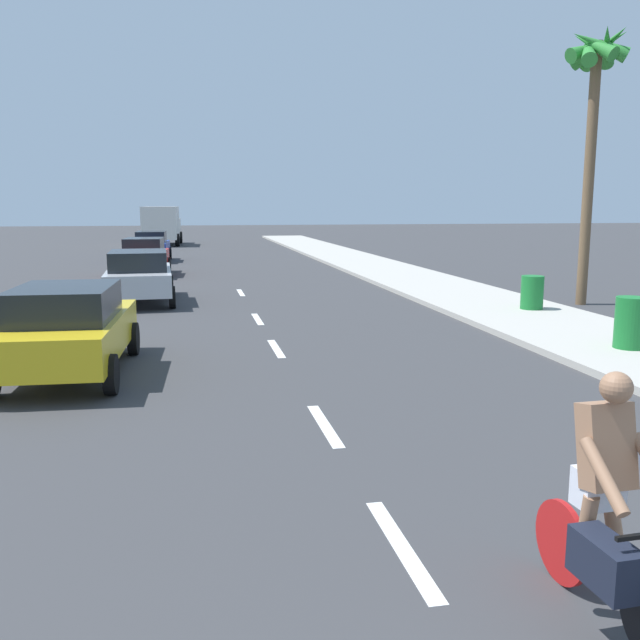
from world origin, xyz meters
TOP-DOWN VIEW (x-y plane):
  - ground_plane at (0.00, 20.00)m, footprint 160.00×160.00m
  - sidewalk_strip at (6.86, 22.00)m, footprint 3.60×80.00m
  - lane_stripe_1 at (0.00, 5.15)m, footprint 0.16×1.80m
  - lane_stripe_2 at (0.00, 8.51)m, footprint 0.16×1.80m
  - lane_stripe_3 at (0.00, 13.55)m, footprint 0.16×1.80m
  - lane_stripe_4 at (0.00, 17.28)m, footprint 0.16×1.80m
  - lane_stripe_5 at (0.00, 22.76)m, footprint 0.16×1.80m
  - cyclist at (1.02, 3.84)m, footprint 0.64×1.71m
  - parked_car_yellow at (-3.80, 12.07)m, footprint 2.13×4.34m
  - parked_car_silver at (-3.18, 21.04)m, footprint 2.17×4.48m
  - parked_car_red at (-3.47, 29.21)m, footprint 2.05×4.12m
  - parked_car_blue at (-3.52, 36.57)m, footprint 1.93×3.97m
  - delivery_truck at (-3.48, 51.33)m, footprint 2.89×6.34m
  - palm_tree_mid at (9.74, 18.09)m, footprint 1.75×1.92m
  - trash_bin_near at (6.76, 11.63)m, footprint 0.60×0.60m
  - trash_bin_far at (7.39, 16.70)m, footprint 0.60×0.60m

SIDE VIEW (x-z plane):
  - ground_plane at x=0.00m, z-range 0.00..0.00m
  - lane_stripe_1 at x=0.00m, z-range 0.00..0.01m
  - lane_stripe_2 at x=0.00m, z-range 0.00..0.01m
  - lane_stripe_3 at x=0.00m, z-range 0.00..0.01m
  - lane_stripe_4 at x=0.00m, z-range 0.00..0.01m
  - lane_stripe_5 at x=0.00m, z-range 0.00..0.01m
  - sidewalk_strip at x=6.86m, z-range 0.00..0.14m
  - trash_bin_far at x=7.39m, z-range 0.14..1.04m
  - trash_bin_near at x=6.76m, z-range 0.14..1.15m
  - cyclist at x=1.02m, z-range -0.08..1.74m
  - parked_car_blue at x=-3.52m, z-range 0.05..1.62m
  - parked_car_red at x=-3.47m, z-range 0.05..1.62m
  - parked_car_yellow at x=-3.80m, z-range 0.05..1.62m
  - parked_car_silver at x=-3.18m, z-range 0.06..1.63m
  - delivery_truck at x=-3.48m, z-range 0.10..2.90m
  - palm_tree_mid at x=9.74m, z-range 2.44..10.49m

